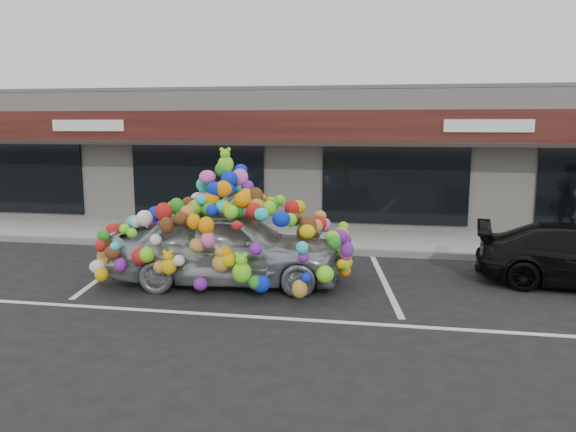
# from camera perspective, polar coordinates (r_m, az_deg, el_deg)

# --- Properties ---
(ground) EXTENTS (90.00, 90.00, 0.00)m
(ground) POSITION_cam_1_polar(r_m,az_deg,el_deg) (11.89, -3.94, -6.34)
(ground) COLOR black
(ground) RESTS_ON ground
(shop_building) EXTENTS (24.00, 7.20, 4.31)m
(shop_building) POSITION_cam_1_polar(r_m,az_deg,el_deg) (19.76, 1.98, 6.34)
(shop_building) COLOR beige
(shop_building) RESTS_ON ground
(sidewalk) EXTENTS (26.00, 3.00, 0.15)m
(sidewalk) POSITION_cam_1_polar(r_m,az_deg,el_deg) (15.67, -0.39, -2.17)
(sidewalk) COLOR gray
(sidewalk) RESTS_ON ground
(kerb) EXTENTS (26.00, 0.18, 0.16)m
(kerb) POSITION_cam_1_polar(r_m,az_deg,el_deg) (14.23, -1.49, -3.37)
(kerb) COLOR slate
(kerb) RESTS_ON ground
(parking_stripe_left) EXTENTS (0.73, 4.37, 0.01)m
(parking_stripe_left) POSITION_cam_1_polar(r_m,az_deg,el_deg) (13.19, -17.39, -5.15)
(parking_stripe_left) COLOR silver
(parking_stripe_left) RESTS_ON ground
(parking_stripe_mid) EXTENTS (0.73, 4.37, 0.01)m
(parking_stripe_mid) POSITION_cam_1_polar(r_m,az_deg,el_deg) (11.74, 9.77, -6.64)
(parking_stripe_mid) COLOR silver
(parking_stripe_mid) RESTS_ON ground
(lane_line) EXTENTS (14.00, 0.12, 0.01)m
(lane_line) POSITION_cam_1_polar(r_m,az_deg,el_deg) (9.40, 4.66, -10.65)
(lane_line) COLOR silver
(lane_line) RESTS_ON ground
(toy_car) EXTENTS (3.29, 5.03, 2.84)m
(toy_car) POSITION_cam_1_polar(r_m,az_deg,el_deg) (11.35, -6.14, -2.13)
(toy_car) COLOR #9AA1A4
(toy_car) RESTS_ON ground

